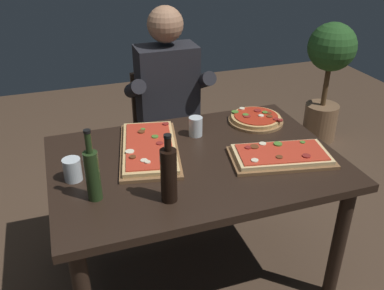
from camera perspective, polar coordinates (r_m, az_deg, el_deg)
The scene contains 12 objects.
ground_plane at distance 2.53m, azimuth 0.38°, elevation -16.45°, with size 6.40×6.40×0.00m, color #4C3828.
dining_table at distance 2.12m, azimuth 0.44°, elevation -4.06°, with size 1.40×0.96×0.74m.
pizza_rectangular_front at distance 2.10m, azimuth 11.95°, elevation -1.41°, with size 0.54×0.36×0.05m.
pizza_rectangular_left at distance 2.14m, azimuth -5.80°, elevation -0.37°, with size 0.40×0.62×0.05m.
pizza_round_far at distance 2.46m, azimuth 8.63°, elevation 3.52°, with size 0.31×0.31×0.05m.
wine_bottle_dark at distance 1.72m, azimuth -3.17°, elevation -3.96°, with size 0.07×0.07×0.31m.
oil_bottle_amber at distance 1.77m, azimuth -13.32°, elevation -3.75°, with size 0.06×0.06×0.32m.
tumbler_near_camera at distance 2.27m, azimuth 0.49°, elevation 2.53°, with size 0.07×0.07×0.11m.
tumbler_far_side at distance 1.96m, azimuth -15.88°, elevation -3.23°, with size 0.08×0.08×0.11m.
diner_chair at distance 2.93m, azimuth -3.60°, elevation 2.17°, with size 0.44×0.44×0.87m.
seated_diner at distance 2.72m, azimuth -3.08°, elevation 5.94°, with size 0.53×0.41×1.33m.
potted_plant_corner at distance 3.78m, azimuth 17.95°, elevation 9.46°, with size 0.40×0.40×1.04m.
Camera 1 is at (-0.59, -1.69, 1.79)m, focal length 39.41 mm.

